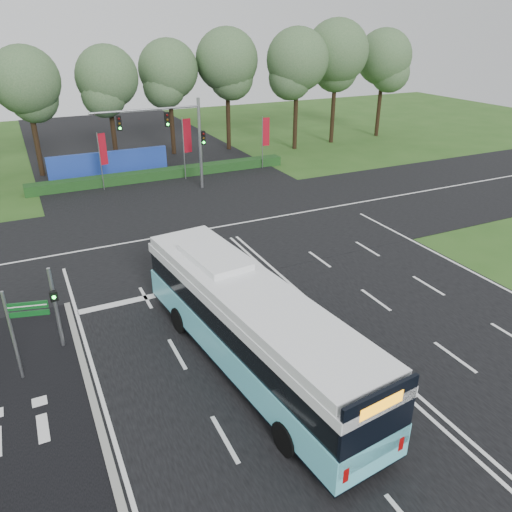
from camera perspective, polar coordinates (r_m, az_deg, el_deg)
The scene contains 15 objects.
ground at distance 22.96m, azimuth 6.99°, elevation -6.89°, with size 120.00×120.00×0.00m, color #2B521B.
road_main at distance 22.95m, azimuth 6.99°, elevation -6.85°, with size 20.00×120.00×0.04m, color black.
road_cross at distance 32.54m, azimuth -4.31°, elevation 3.30°, with size 120.00×14.00×0.05m, color black.
bike_path at distance 17.96m, azimuth -25.22°, elevation -20.16°, with size 5.00×18.00×0.06m, color black.
kerb_strip at distance 17.89m, azimuth -17.24°, elevation -18.65°, with size 0.25×18.00×0.12m, color gray.
city_bus at distance 18.68m, azimuth -0.61°, elevation -7.98°, with size 4.16×13.37×3.77m.
pedestrian_signal at distance 21.31m, azimuth -21.93°, elevation -5.29°, with size 0.31×0.42×3.60m.
street_sign at distance 19.81m, azimuth -25.38°, elevation -7.03°, with size 1.42×0.42×3.73m.
banner_flag_left at distance 41.04m, azimuth -17.16°, elevation 11.21°, with size 0.65×0.25×4.54m.
banner_flag_mid at distance 42.45m, azimuth -7.98°, elevation 13.01°, with size 0.76×0.13×5.14m.
banner_flag_right at distance 45.58m, azimuth 1.05°, elevation 13.66°, with size 0.68×0.14×4.62m.
traffic_light_gantry at distance 39.04m, azimuth -9.02°, elevation 13.89°, with size 8.41×0.28×7.00m.
hedge at distance 43.71m, azimuth -10.51°, elevation 9.22°, with size 22.00×1.20×0.80m, color #183814.
blue_hoarding at distance 45.09m, azimuth -16.43°, elevation 10.04°, with size 10.00×0.30×2.20m, color #1C399C.
eucalyptus_row at distance 49.94m, azimuth -5.87°, elevation 20.72°, with size 54.74×9.11×12.60m.
Camera 1 is at (-10.88, -16.18, 12.13)m, focal length 35.00 mm.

